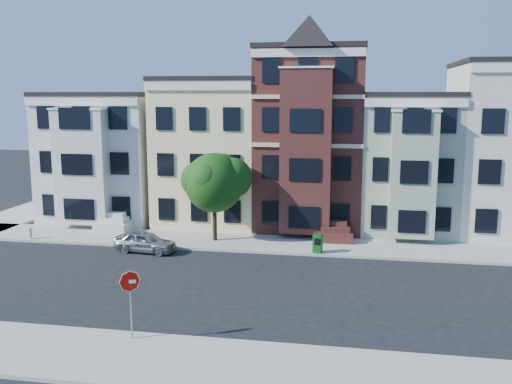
% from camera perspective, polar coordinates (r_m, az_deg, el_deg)
% --- Properties ---
extents(ground, '(120.00, 120.00, 0.00)m').
position_cam_1_polar(ground, '(27.36, 2.97, -9.83)').
color(ground, black).
extents(far_sidewalk, '(60.00, 4.00, 0.15)m').
position_cam_1_polar(far_sidewalk, '(34.93, 4.62, -5.35)').
color(far_sidewalk, '#9E9B93').
rests_on(far_sidewalk, ground).
extents(near_sidewalk, '(60.00, 4.00, 0.15)m').
position_cam_1_polar(near_sidewalk, '(20.05, -0.03, -17.24)').
color(near_sidewalk, '#9E9B93').
rests_on(near_sidewalk, ground).
extents(house_white, '(8.00, 9.00, 9.00)m').
position_cam_1_polar(house_white, '(44.24, -14.19, 3.43)').
color(house_white, silver).
rests_on(house_white, ground).
extents(house_yellow, '(7.00, 9.00, 10.00)m').
position_cam_1_polar(house_yellow, '(41.55, -4.08, 4.00)').
color(house_yellow, beige).
rests_on(house_yellow, ground).
extents(house_brown, '(7.00, 9.00, 12.00)m').
position_cam_1_polar(house_brown, '(40.32, 5.63, 5.23)').
color(house_brown, '#421D19').
rests_on(house_brown, ground).
extents(house_green, '(6.00, 9.00, 9.00)m').
position_cam_1_polar(house_green, '(40.49, 14.82, 2.83)').
color(house_green, '#929F89').
rests_on(house_green, ground).
extents(street_tree, '(7.01, 7.01, 6.76)m').
position_cam_1_polar(street_tree, '(35.18, -4.19, 0.53)').
color(street_tree, '#204F16').
rests_on(street_tree, far_sidewalk).
extents(parked_car, '(3.80, 1.88, 1.24)m').
position_cam_1_polar(parked_car, '(34.15, -10.99, -4.90)').
color(parked_car, '#9A9CA3').
rests_on(parked_car, ground).
extents(newspaper_box, '(0.58, 0.54, 1.10)m').
position_cam_1_polar(newspaper_box, '(33.05, 6.18, -5.13)').
color(newspaper_box, '#115419').
rests_on(newspaper_box, far_sidewalk).
extents(fire_hydrant, '(0.21, 0.21, 0.59)m').
position_cam_1_polar(fire_hydrant, '(38.71, -21.63, -3.95)').
color(fire_hydrant, beige).
rests_on(fire_hydrant, far_sidewalk).
extents(stop_sign, '(0.81, 0.36, 2.97)m').
position_cam_1_polar(stop_sign, '(21.98, -12.42, -10.55)').
color(stop_sign, '#A80A02').
rests_on(stop_sign, near_sidewalk).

